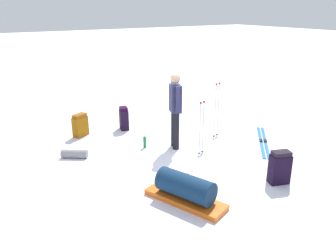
{
  "coord_description": "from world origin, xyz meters",
  "views": [
    {
      "loc": [
        3.55,
        5.56,
        3.04
      ],
      "look_at": [
        0.0,
        0.0,
        0.7
      ],
      "focal_mm": 36.19,
      "sensor_mm": 36.0,
      "label": 1
    }
  ],
  "objects_px": {
    "gear_sled": "(185,190)",
    "sleeping_mat_rolled": "(75,154)",
    "ski_pair_near": "(263,141)",
    "backpack_small_spare": "(124,119)",
    "thermos_bottle": "(145,142)",
    "skier_standing": "(175,107)",
    "ski_poles_planted_far": "(202,126)",
    "backpack_bright": "(80,125)",
    "ski_poles_planted_near": "(217,108)",
    "backpack_large_dark": "(280,168)"
  },
  "relations": [
    {
      "from": "backpack_bright",
      "to": "sleeping_mat_rolled",
      "type": "distance_m",
      "value": 1.31
    },
    {
      "from": "sleeping_mat_rolled",
      "to": "backpack_small_spare",
      "type": "bearing_deg",
      "value": -147.93
    },
    {
      "from": "gear_sled",
      "to": "sleeping_mat_rolled",
      "type": "relative_size",
      "value": 2.65
    },
    {
      "from": "skier_standing",
      "to": "ski_poles_planted_near",
      "type": "distance_m",
      "value": 1.18
    },
    {
      "from": "ski_poles_planted_far",
      "to": "thermos_bottle",
      "type": "relative_size",
      "value": 4.64
    },
    {
      "from": "gear_sled",
      "to": "ski_poles_planted_near",
      "type": "bearing_deg",
      "value": -139.49
    },
    {
      "from": "gear_sled",
      "to": "sleeping_mat_rolled",
      "type": "xyz_separation_m",
      "value": [
        0.99,
        -2.67,
        -0.13
      ]
    },
    {
      "from": "ski_pair_near",
      "to": "backpack_large_dark",
      "type": "distance_m",
      "value": 2.0
    },
    {
      "from": "ski_poles_planted_near",
      "to": "thermos_bottle",
      "type": "bearing_deg",
      "value": -12.82
    },
    {
      "from": "skier_standing",
      "to": "ski_pair_near",
      "type": "relative_size",
      "value": 1.09
    },
    {
      "from": "backpack_small_spare",
      "to": "ski_poles_planted_near",
      "type": "relative_size",
      "value": 0.44
    },
    {
      "from": "ski_pair_near",
      "to": "backpack_bright",
      "type": "xyz_separation_m",
      "value": [
        3.51,
        -2.72,
        0.26
      ]
    },
    {
      "from": "gear_sled",
      "to": "ski_pair_near",
      "type": "bearing_deg",
      "value": -159.77
    },
    {
      "from": "skier_standing",
      "to": "thermos_bottle",
      "type": "bearing_deg",
      "value": -31.56
    },
    {
      "from": "skier_standing",
      "to": "gear_sled",
      "type": "bearing_deg",
      "value": 60.59
    },
    {
      "from": "backpack_small_spare",
      "to": "backpack_bright",
      "type": "bearing_deg",
      "value": -7.28
    },
    {
      "from": "skier_standing",
      "to": "gear_sled",
      "type": "distance_m",
      "value": 2.4
    },
    {
      "from": "sleeping_mat_rolled",
      "to": "thermos_bottle",
      "type": "height_order",
      "value": "thermos_bottle"
    },
    {
      "from": "ski_poles_planted_far",
      "to": "gear_sled",
      "type": "height_order",
      "value": "ski_poles_planted_far"
    },
    {
      "from": "backpack_large_dark",
      "to": "thermos_bottle",
      "type": "relative_size",
      "value": 2.39
    },
    {
      "from": "gear_sled",
      "to": "backpack_small_spare",
      "type": "bearing_deg",
      "value": -100.24
    },
    {
      "from": "ski_poles_planted_near",
      "to": "ski_poles_planted_far",
      "type": "xyz_separation_m",
      "value": [
        0.94,
        0.62,
        -0.08
      ]
    },
    {
      "from": "skier_standing",
      "to": "backpack_large_dark",
      "type": "height_order",
      "value": "skier_standing"
    },
    {
      "from": "ski_poles_planted_near",
      "to": "gear_sled",
      "type": "xyz_separation_m",
      "value": [
        2.29,
        1.96,
        -0.53
      ]
    },
    {
      "from": "backpack_bright",
      "to": "backpack_small_spare",
      "type": "distance_m",
      "value": 1.12
    },
    {
      "from": "backpack_small_spare",
      "to": "ski_poles_planted_far",
      "type": "relative_size",
      "value": 0.5
    },
    {
      "from": "backpack_small_spare",
      "to": "sleeping_mat_rolled",
      "type": "bearing_deg",
      "value": 32.07
    },
    {
      "from": "sleeping_mat_rolled",
      "to": "ski_pair_near",
      "type": "bearing_deg",
      "value": 159.22
    },
    {
      "from": "ski_pair_near",
      "to": "sleeping_mat_rolled",
      "type": "distance_m",
      "value": 4.33
    },
    {
      "from": "backpack_bright",
      "to": "ski_pair_near",
      "type": "bearing_deg",
      "value": 142.23
    },
    {
      "from": "backpack_large_dark",
      "to": "sleeping_mat_rolled",
      "type": "height_order",
      "value": "backpack_large_dark"
    },
    {
      "from": "backpack_small_spare",
      "to": "ski_poles_planted_near",
      "type": "xyz_separation_m",
      "value": [
        -1.62,
        1.75,
        0.46
      ]
    },
    {
      "from": "backpack_small_spare",
      "to": "sleeping_mat_rolled",
      "type": "xyz_separation_m",
      "value": [
        1.66,
        1.04,
        -0.2
      ]
    },
    {
      "from": "backpack_large_dark",
      "to": "thermos_bottle",
      "type": "distance_m",
      "value": 3.02
    },
    {
      "from": "sleeping_mat_rolled",
      "to": "thermos_bottle",
      "type": "distance_m",
      "value": 1.56
    },
    {
      "from": "ski_pair_near",
      "to": "thermos_bottle",
      "type": "distance_m",
      "value": 2.81
    },
    {
      "from": "skier_standing",
      "to": "thermos_bottle",
      "type": "height_order",
      "value": "skier_standing"
    },
    {
      "from": "backpack_large_dark",
      "to": "sleeping_mat_rolled",
      "type": "xyz_separation_m",
      "value": [
        2.79,
        -3.06,
        -0.21
      ]
    },
    {
      "from": "backpack_bright",
      "to": "sleeping_mat_rolled",
      "type": "relative_size",
      "value": 1.03
    },
    {
      "from": "ski_poles_planted_far",
      "to": "gear_sled",
      "type": "relative_size",
      "value": 0.83
    },
    {
      "from": "backpack_large_dark",
      "to": "ski_pair_near",
      "type": "bearing_deg",
      "value": -129.77
    },
    {
      "from": "skier_standing",
      "to": "ski_poles_planted_far",
      "type": "distance_m",
      "value": 0.75
    },
    {
      "from": "ski_pair_near",
      "to": "thermos_bottle",
      "type": "xyz_separation_m",
      "value": [
        2.52,
        -1.23,
        0.12
      ]
    },
    {
      "from": "ski_poles_planted_near",
      "to": "gear_sled",
      "type": "bearing_deg",
      "value": 40.51
    },
    {
      "from": "thermos_bottle",
      "to": "ski_pair_near",
      "type": "bearing_deg",
      "value": 154.11
    },
    {
      "from": "ski_poles_planted_far",
      "to": "backpack_bright",
      "type": "bearing_deg",
      "value": -54.4
    },
    {
      "from": "skier_standing",
      "to": "backpack_small_spare",
      "type": "bearing_deg",
      "value": -75.13
    },
    {
      "from": "skier_standing",
      "to": "backpack_large_dark",
      "type": "xyz_separation_m",
      "value": [
        -0.67,
        2.38,
        -0.65
      ]
    },
    {
      "from": "backpack_bright",
      "to": "ski_poles_planted_far",
      "type": "distance_m",
      "value": 3.11
    },
    {
      "from": "ski_pair_near",
      "to": "backpack_bright",
      "type": "distance_m",
      "value": 4.45
    }
  ]
}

